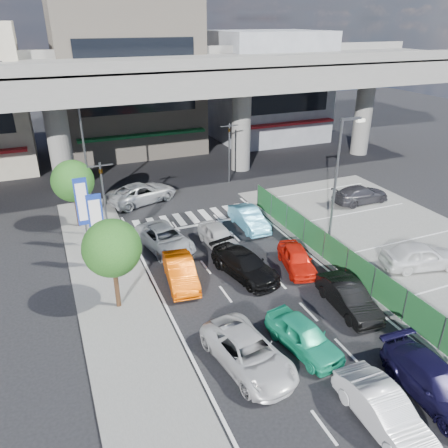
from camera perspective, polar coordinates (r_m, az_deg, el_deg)
name	(u,v)px	position (r m, az deg, el deg)	size (l,w,h in m)	color
ground	(280,320)	(21.77, 7.34, -12.28)	(120.00, 120.00, 0.00)	black
parking_lot	(422,257)	(29.28, 24.45, -3.92)	(12.00, 28.00, 0.06)	#61615E
sidewalk_left	(119,306)	(22.97, -13.53, -10.42)	(4.00, 30.00, 0.12)	#61615E
fence_run	(358,271)	(24.62, 17.15, -5.94)	(0.16, 22.00, 1.80)	#1E5A2A
expressway	(153,78)	(38.10, -9.20, 18.29)	(64.00, 14.00, 10.75)	slate
building_center	(128,79)	(48.89, -12.45, 18.01)	(14.00, 10.90, 15.00)	gray
building_east	(268,87)	(53.50, 5.76, 17.41)	(12.00, 10.90, 12.00)	slate
traffic_light_left	(102,182)	(28.43, -15.65, 5.31)	(1.60, 1.24, 5.20)	#595B60
traffic_light_right	(229,138)	(37.90, 0.69, 11.12)	(1.60, 1.24, 5.20)	#595B60
street_lamp_right	(339,171)	(27.67, 14.79, 6.70)	(1.65, 0.22, 8.00)	#595B60
street_lamp_left	(86,146)	(33.91, -17.54, 9.72)	(1.65, 0.22, 8.00)	#595B60
signboard_near	(96,222)	(24.95, -16.32, 0.23)	(0.80, 0.14, 4.70)	#595B60
signboard_far	(83,204)	(27.68, -17.99, 2.51)	(0.80, 0.14, 4.70)	#595B60
tree_near	(112,248)	(21.24, -14.43, -3.10)	(2.80, 2.80, 4.80)	#382314
tree_far	(73,181)	(30.85, -19.15, 5.31)	(2.80, 2.80, 4.80)	#382314
hatch_white_back_mid	(383,410)	(17.64, 20.08, -21.85)	(1.46, 4.19, 1.38)	white
minivan_navy_back	(435,383)	(19.32, 25.83, -18.16)	(1.93, 4.76, 1.38)	black
sedan_white_mid_left	(248,353)	(18.82, 3.18, -16.43)	(2.26, 4.89, 1.36)	silver
taxi_teal_mid	(303,336)	(19.90, 10.34, -14.17)	(1.61, 4.01, 1.37)	#1EAC7F
hatch_black_mid_right	(348,297)	(22.74, 15.94, -9.20)	(1.46, 4.19, 1.38)	black
taxi_orange_left	(181,272)	(24.02, -5.69, -6.23)	(1.46, 4.19, 1.38)	#F45804
sedan_black_mid	(245,264)	(24.61, 2.72, -5.30)	(1.93, 4.76, 1.38)	black
taxi_orange_right	(297,259)	(25.58, 9.49, -4.48)	(1.53, 3.81, 1.30)	red
wagon_silver_front_left	(165,239)	(27.58, -7.74, -1.93)	(2.29, 4.97, 1.38)	#B1B5BA
sedan_white_front_mid	(219,237)	(27.61, -0.69, -1.66)	(1.63, 4.05, 1.38)	beige
kei_truck_front_right	(249,218)	(30.15, 3.26, 0.72)	(1.46, 4.19, 1.38)	#4EA8CC
crossing_wagon_silver	(142,193)	(35.01, -10.66, 4.03)	(2.55, 5.53, 1.54)	#AFB1B7
parked_sedan_white	(421,256)	(27.60, 24.30, -3.81)	(1.80, 4.48, 1.53)	silver
parked_sedan_dgrey	(361,194)	(35.82, 17.41, 3.72)	(1.90, 4.66, 1.35)	#2F2E34
traffic_cone	(330,240)	(28.55, 13.66, -2.11)	(0.36, 0.36, 0.70)	#EF590D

